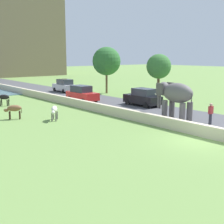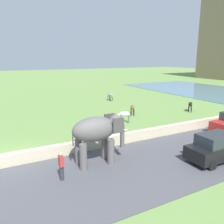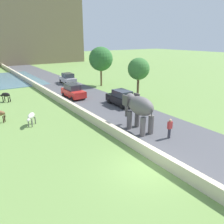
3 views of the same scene
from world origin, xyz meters
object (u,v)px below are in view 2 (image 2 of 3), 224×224
(cow_white, at_px, (124,115))
(cow_grey, at_px, (110,95))
(cow_brown, at_px, (132,108))
(person_beside_elephant, at_px, (61,166))
(elephant, at_px, (98,132))
(car_black, at_px, (216,148))
(cow_black, at_px, (190,105))

(cow_white, xyz_separation_m, cow_grey, (-11.32, 4.37, 0.00))
(cow_brown, height_order, cow_white, same)
(cow_grey, bearing_deg, person_beside_elephant, -34.02)
(elephant, bearing_deg, person_beside_elephant, -69.47)
(car_black, relative_size, cow_black, 3.19)
(elephant, bearing_deg, cow_grey, 150.26)
(cow_brown, relative_size, cow_black, 1.09)
(cow_grey, bearing_deg, cow_white, -21.12)
(cow_brown, distance_m, cow_white, 3.35)
(car_black, distance_m, cow_black, 14.01)
(cow_brown, bearing_deg, cow_black, 75.80)
(cow_brown, relative_size, cow_grey, 0.98)
(car_black, height_order, cow_white, car_black)
(cow_black, height_order, cow_white, same)
(cow_brown, distance_m, cow_black, 7.33)
(cow_white, bearing_deg, cow_grey, 158.88)
(cow_grey, bearing_deg, elephant, -29.74)
(person_beside_elephant, xyz_separation_m, cow_brown, (-10.30, 11.14, -0.04))
(person_beside_elephant, distance_m, cow_grey, 23.34)
(elephant, xyz_separation_m, car_black, (3.14, 6.64, -1.14))
(cow_black, bearing_deg, cow_grey, -154.44)
(cow_black, xyz_separation_m, cow_white, (0.48, -9.56, 0.00))
(cow_black, bearing_deg, car_black, -40.26)
(person_beside_elephant, bearing_deg, cow_grey, 145.98)
(elephant, bearing_deg, cow_brown, 137.41)
(elephant, height_order, cow_black, elephant)
(car_black, distance_m, cow_grey, 21.88)
(person_beside_elephant, distance_m, cow_brown, 15.17)
(elephant, xyz_separation_m, cow_black, (-7.55, 15.69, -1.20))
(cow_brown, bearing_deg, cow_grey, 168.03)
(person_beside_elephant, bearing_deg, car_black, 76.60)
(cow_white, bearing_deg, cow_black, 92.86)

